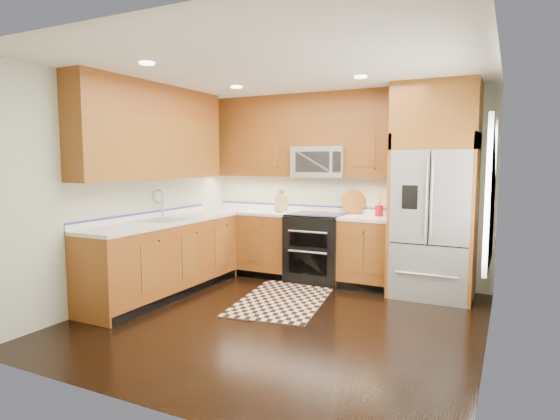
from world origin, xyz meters
The scene contains 16 objects.
ground centered at (0.00, 0.00, 0.00)m, with size 4.00×4.00×0.00m, color black.
wall_back centered at (0.00, 2.00, 1.30)m, with size 4.00×0.02×2.60m, color beige.
wall_left centered at (-2.00, 0.00, 1.30)m, with size 0.02×4.00×2.60m, color beige.
wall_right centered at (2.00, 0.00, 1.30)m, with size 0.02×4.00×2.60m, color beige.
window centered at (1.98, 0.20, 1.40)m, with size 0.04×1.10×1.30m.
base_cabinets centered at (-1.23, 0.90, 0.45)m, with size 2.85×3.00×0.90m.
countertop centered at (-1.09, 1.01, 0.92)m, with size 2.86×3.01×0.04m.
upper_cabinets centered at (-1.15, 1.09, 2.02)m, with size 2.85×3.00×1.15m.
range centered at (-0.25, 1.67, 0.47)m, with size 0.76×0.67×0.95m.
microwave centered at (-0.25, 1.80, 1.66)m, with size 0.76×0.40×0.42m.
refrigerator centered at (1.30, 1.63, 1.30)m, with size 0.98×0.75×2.60m.
sink_faucet centered at (-1.73, 0.23, 0.99)m, with size 0.54×0.44×0.37m.
rug centered at (-0.27, 0.63, 0.01)m, with size 0.96×1.61×0.01m, color black.
knife_block centered at (-0.82, 1.71, 1.07)m, with size 0.15×0.18×0.32m.
utensil_crock centered at (0.57, 1.83, 1.05)m, with size 0.13×0.13×0.31m.
cutting_board centered at (0.19, 1.92, 0.95)m, with size 0.34×0.34×0.02m, color brown.
Camera 1 is at (2.14, -4.30, 1.67)m, focal length 30.00 mm.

